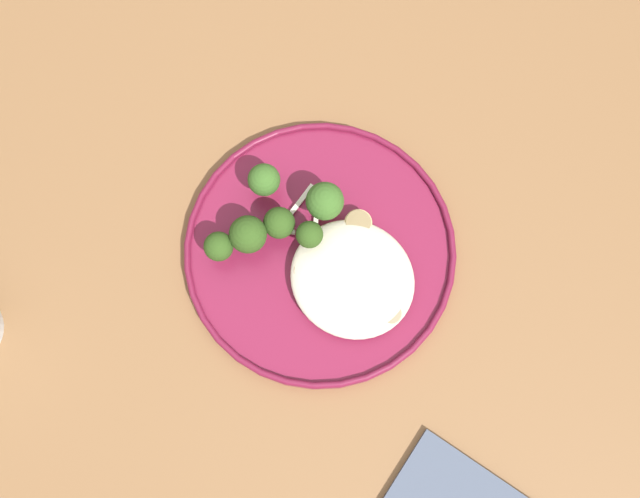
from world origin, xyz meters
TOP-DOWN VIEW (x-y plane):
  - ground at (0.00, 0.00)m, footprint 6.00×6.00m
  - wooden_dining_table at (0.00, 0.00)m, footprint 1.40×1.00m
  - dinner_plate at (0.03, -0.01)m, footprint 0.29×0.29m
  - noodle_bed at (0.08, -0.01)m, footprint 0.13×0.12m
  - seared_scallop_large_seared at (0.08, -0.06)m, footprint 0.04×0.04m
  - seared_scallop_on_noodles at (0.04, -0.04)m, footprint 0.03×0.03m
  - seared_scallop_tilted_round at (0.08, -0.03)m, footprint 0.02×0.02m
  - seared_scallop_rear_pale at (0.13, -0.02)m, footprint 0.02×0.02m
  - seared_scallop_half_hidden at (0.05, 0.04)m, footprint 0.03×0.03m
  - broccoli_floret_beside_noodles at (-0.05, -0.07)m, footprint 0.03×0.03m
  - broccoli_floret_left_leaning at (-0.03, -0.05)m, footprint 0.04×0.04m
  - broccoli_floret_split_head at (0.02, -0.01)m, footprint 0.03×0.03m
  - broccoli_floret_center_pile at (-0.01, -0.02)m, footprint 0.03×0.03m
  - broccoli_floret_near_rim at (0.01, 0.03)m, footprint 0.04×0.04m
  - broccoli_floret_rear_charred at (-0.05, 0.01)m, footprint 0.03×0.03m
  - onion_sliver_curled_piece at (-0.02, 0.02)m, footprint 0.01×0.06m
  - onion_sliver_pale_crescent at (-0.02, -0.02)m, footprint 0.04×0.02m
  - onion_sliver_long_sliver at (0.02, -0.00)m, footprint 0.03×0.04m

SIDE VIEW (x-z plane):
  - ground at x=0.00m, z-range 0.00..0.00m
  - wooden_dining_table at x=0.00m, z-range 0.29..1.03m
  - dinner_plate at x=0.03m, z-range 0.74..0.76m
  - onion_sliver_curled_piece at x=-0.02m, z-range 0.75..0.76m
  - onion_sliver_pale_crescent at x=-0.02m, z-range 0.75..0.76m
  - onion_sliver_long_sliver at x=0.02m, z-range 0.75..0.76m
  - seared_scallop_large_seared at x=0.08m, z-range 0.75..0.77m
  - seared_scallop_on_noodles at x=0.04m, z-range 0.75..0.77m
  - seared_scallop_half_hidden at x=0.05m, z-range 0.75..0.77m
  - seared_scallop_rear_pale at x=0.13m, z-range 0.75..0.77m
  - seared_scallop_tilted_round at x=0.08m, z-range 0.75..0.77m
  - noodle_bed at x=0.08m, z-range 0.75..0.78m
  - broccoli_floret_beside_noodles at x=-0.05m, z-range 0.76..0.80m
  - broccoli_floret_center_pile at x=-0.01m, z-range 0.76..0.80m
  - broccoli_floret_rear_charred at x=-0.05m, z-range 0.76..0.81m
  - broccoli_floret_split_head at x=0.02m, z-range 0.76..0.81m
  - broccoli_floret_left_leaning at x=-0.03m, z-range 0.76..0.81m
  - broccoli_floret_near_rim at x=0.01m, z-range 0.76..0.82m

